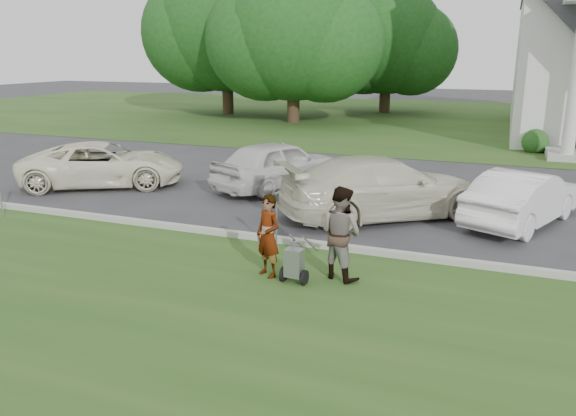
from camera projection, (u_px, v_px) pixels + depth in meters
The scene contains 15 objects.
ground at pixel (282, 252), 12.06m from camera, with size 120.00×120.00×0.00m, color #333335.
grass_strip at pixel (216, 310), 9.36m from camera, with size 80.00×7.00×0.01m, color #264A19.
church_lawn at pixel (436, 119), 36.34m from camera, with size 80.00×30.00×0.01m, color #264A19.
curb at pixel (292, 241), 12.53m from camera, with size 80.00×0.18×0.15m, color #9E9E93.
tree_left at pixel (293, 36), 33.24m from camera, with size 10.63×8.40×9.71m.
tree_far at pixel (226, 29), 37.87m from camera, with size 11.64×9.20×10.73m.
tree_back at pixel (387, 44), 39.15m from camera, with size 9.61×7.60×8.89m.
striping_cart at pixel (294, 263), 10.36m from camera, with size 0.50×0.98×0.90m.
person_left at pixel (268, 237), 10.58m from camera, with size 0.58×0.38×1.59m, color #999999.
person_right at pixel (340, 234), 10.46m from camera, with size 0.86×0.67×1.78m, color #999999.
parking_meter_near at pixel (276, 215), 11.88m from camera, with size 0.09×0.09×1.31m.
car_a at pixel (103, 164), 17.94m from camera, with size 2.32×5.03×1.40m, color #F2EDCD.
car_b at pixel (278, 164), 17.60m from camera, with size 1.82×4.53×1.54m, color silver.
car_c at pixel (383, 187), 14.50m from camera, with size 2.21×5.43×1.57m, color beige.
car_d at pixel (523, 197), 13.91m from camera, with size 1.44×4.14×1.36m, color white.
Camera 1 is at (4.20, -10.56, 4.14)m, focal length 35.00 mm.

